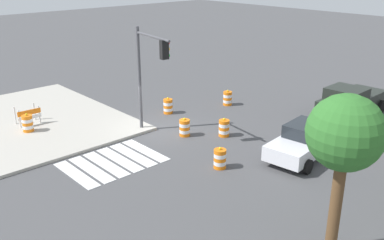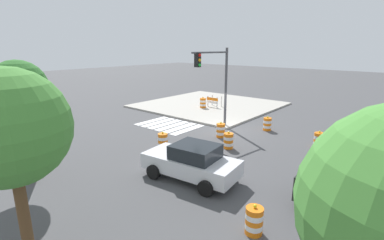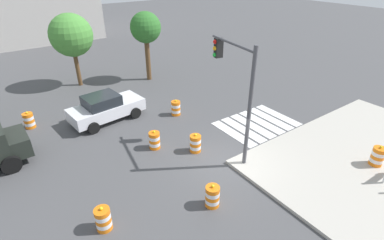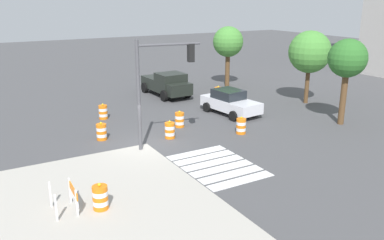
{
  "view_description": "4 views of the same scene",
  "coord_description": "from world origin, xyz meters",
  "px_view_note": "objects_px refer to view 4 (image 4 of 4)",
  "views": [
    {
      "loc": [
        13.41,
        17.59,
        8.77
      ],
      "look_at": [
        0.04,
        2.91,
        1.39
      ],
      "focal_mm": 40.21,
      "sensor_mm": 36.0,
      "label": 1
    },
    {
      "loc": [
        -10.41,
        16.23,
        5.75
      ],
      "look_at": [
        0.38,
        3.41,
        1.34
      ],
      "focal_mm": 26.32,
      "sensor_mm": 36.0,
      "label": 2
    },
    {
      "loc": [
        -7.74,
        -8.16,
        8.44
      ],
      "look_at": [
        0.24,
        3.1,
        0.88
      ],
      "focal_mm": 27.23,
      "sensor_mm": 36.0,
      "label": 3
    },
    {
      "loc": [
        18.45,
        -7.86,
        7.5
      ],
      "look_at": [
        0.74,
        2.32,
        1.3
      ],
      "focal_mm": 37.66,
      "sensor_mm": 36.0,
      "label": 4
    }
  ],
  "objects_px": {
    "pickup_truck": "(167,84)",
    "traffic_barrel_median_far": "(103,112)",
    "traffic_barrel_crosswalk_end": "(180,120)",
    "traffic_light_pole": "(161,75)",
    "traffic_barrel_near_corner": "(218,93)",
    "traffic_barrel_median_near": "(170,130)",
    "traffic_barrel_on_sidewalk": "(100,197)",
    "traffic_barrel_lane_center": "(241,126)",
    "construction_barricade": "(69,196)",
    "traffic_barrel_far_curb": "(101,132)",
    "street_tree_streetside_far": "(228,42)",
    "street_tree_streetside_mid": "(347,60)",
    "sports_car": "(230,102)",
    "street_tree_streetside_near": "(310,52)"
  },
  "relations": [
    {
      "from": "traffic_barrel_lane_center",
      "to": "street_tree_streetside_near",
      "type": "bearing_deg",
      "value": 111.58
    },
    {
      "from": "traffic_barrel_near_corner",
      "to": "traffic_barrel_on_sidewalk",
      "type": "bearing_deg",
      "value": -46.99
    },
    {
      "from": "traffic_barrel_median_near",
      "to": "traffic_barrel_lane_center",
      "type": "height_order",
      "value": "same"
    },
    {
      "from": "traffic_barrel_near_corner",
      "to": "traffic_barrel_on_sidewalk",
      "type": "height_order",
      "value": "traffic_barrel_on_sidewalk"
    },
    {
      "from": "traffic_light_pole",
      "to": "street_tree_streetside_far",
      "type": "relative_size",
      "value": 1.06
    },
    {
      "from": "traffic_barrel_near_corner",
      "to": "traffic_barrel_median_far",
      "type": "bearing_deg",
      "value": -84.79
    },
    {
      "from": "traffic_barrel_far_curb",
      "to": "street_tree_streetside_near",
      "type": "bearing_deg",
      "value": 91.35
    },
    {
      "from": "street_tree_streetside_far",
      "to": "traffic_light_pole",
      "type": "bearing_deg",
      "value": -46.44
    },
    {
      "from": "traffic_barrel_median_far",
      "to": "traffic_barrel_lane_center",
      "type": "relative_size",
      "value": 1.0
    },
    {
      "from": "sports_car",
      "to": "traffic_barrel_median_far",
      "type": "relative_size",
      "value": 4.4
    },
    {
      "from": "pickup_truck",
      "to": "traffic_barrel_median_far",
      "type": "relative_size",
      "value": 5.11
    },
    {
      "from": "traffic_barrel_median_far",
      "to": "traffic_light_pole",
      "type": "height_order",
      "value": "traffic_light_pole"
    },
    {
      "from": "sports_car",
      "to": "traffic_barrel_far_curb",
      "type": "relative_size",
      "value": 4.4
    },
    {
      "from": "sports_car",
      "to": "street_tree_streetside_near",
      "type": "height_order",
      "value": "street_tree_streetside_near"
    },
    {
      "from": "traffic_barrel_median_near",
      "to": "street_tree_streetside_far",
      "type": "distance_m",
      "value": 15.02
    },
    {
      "from": "traffic_barrel_lane_center",
      "to": "pickup_truck",
      "type": "bearing_deg",
      "value": 177.29
    },
    {
      "from": "street_tree_streetside_mid",
      "to": "traffic_light_pole",
      "type": "bearing_deg",
      "value": -97.78
    },
    {
      "from": "traffic_barrel_median_far",
      "to": "street_tree_streetside_far",
      "type": "relative_size",
      "value": 0.2
    },
    {
      "from": "traffic_barrel_median_near",
      "to": "traffic_light_pole",
      "type": "relative_size",
      "value": 0.19
    },
    {
      "from": "pickup_truck",
      "to": "traffic_barrel_median_far",
      "type": "distance_m",
      "value": 7.41
    },
    {
      "from": "traffic_barrel_near_corner",
      "to": "street_tree_streetside_near",
      "type": "xyz_separation_m",
      "value": [
        4.34,
        4.97,
        3.32
      ]
    },
    {
      "from": "construction_barricade",
      "to": "street_tree_streetside_far",
      "type": "bearing_deg",
      "value": 131.36
    },
    {
      "from": "traffic_barrel_median_far",
      "to": "sports_car",
      "type": "bearing_deg",
      "value": 68.37
    },
    {
      "from": "traffic_barrel_near_corner",
      "to": "sports_car",
      "type": "bearing_deg",
      "value": -22.65
    },
    {
      "from": "traffic_barrel_crosswalk_end",
      "to": "street_tree_streetside_near",
      "type": "bearing_deg",
      "value": 92.54
    },
    {
      "from": "traffic_barrel_crosswalk_end",
      "to": "street_tree_streetside_mid",
      "type": "height_order",
      "value": "street_tree_streetside_mid"
    },
    {
      "from": "traffic_barrel_far_curb",
      "to": "sports_car",
      "type": "bearing_deg",
      "value": 94.75
    },
    {
      "from": "traffic_light_pole",
      "to": "traffic_barrel_far_curb",
      "type": "bearing_deg",
      "value": -142.91
    },
    {
      "from": "traffic_light_pole",
      "to": "construction_barricade",
      "type": "bearing_deg",
      "value": -53.7
    },
    {
      "from": "pickup_truck",
      "to": "traffic_light_pole",
      "type": "xyz_separation_m",
      "value": [
        10.46,
        -5.53,
        2.94
      ]
    },
    {
      "from": "traffic_light_pole",
      "to": "traffic_barrel_crosswalk_end",
      "type": "bearing_deg",
      "value": 138.27
    },
    {
      "from": "traffic_barrel_median_near",
      "to": "traffic_barrel_far_curb",
      "type": "xyz_separation_m",
      "value": [
        -1.64,
        -3.38,
        0.0
      ]
    },
    {
      "from": "traffic_barrel_crosswalk_end",
      "to": "traffic_barrel_far_curb",
      "type": "bearing_deg",
      "value": -91.35
    },
    {
      "from": "pickup_truck",
      "to": "traffic_barrel_far_curb",
      "type": "distance_m",
      "value": 10.81
    },
    {
      "from": "sports_car",
      "to": "pickup_truck",
      "type": "bearing_deg",
      "value": -168.6
    },
    {
      "from": "pickup_truck",
      "to": "street_tree_streetside_near",
      "type": "relative_size",
      "value": 0.98
    },
    {
      "from": "traffic_barrel_far_curb",
      "to": "traffic_barrel_lane_center",
      "type": "height_order",
      "value": "same"
    },
    {
      "from": "traffic_barrel_median_far",
      "to": "street_tree_streetside_far",
      "type": "bearing_deg",
      "value": 109.19
    },
    {
      "from": "construction_barricade",
      "to": "traffic_light_pole",
      "type": "bearing_deg",
      "value": 126.3
    },
    {
      "from": "construction_barricade",
      "to": "street_tree_streetside_far",
      "type": "height_order",
      "value": "street_tree_streetside_far"
    },
    {
      "from": "street_tree_streetside_mid",
      "to": "traffic_barrel_median_far",
      "type": "bearing_deg",
      "value": -124.06
    },
    {
      "from": "pickup_truck",
      "to": "traffic_barrel_crosswalk_end",
      "type": "height_order",
      "value": "pickup_truck"
    },
    {
      "from": "traffic_barrel_median_near",
      "to": "traffic_barrel_crosswalk_end",
      "type": "bearing_deg",
      "value": 136.71
    },
    {
      "from": "pickup_truck",
      "to": "construction_barricade",
      "type": "height_order",
      "value": "pickup_truck"
    },
    {
      "from": "pickup_truck",
      "to": "traffic_barrel_median_far",
      "type": "height_order",
      "value": "pickup_truck"
    },
    {
      "from": "traffic_barrel_crosswalk_end",
      "to": "traffic_barrel_median_far",
      "type": "bearing_deg",
      "value": -138.79
    },
    {
      "from": "traffic_barrel_median_near",
      "to": "traffic_light_pole",
      "type": "height_order",
      "value": "traffic_light_pole"
    },
    {
      "from": "traffic_light_pole",
      "to": "street_tree_streetside_far",
      "type": "distance_m",
      "value": 16.37
    },
    {
      "from": "traffic_light_pole",
      "to": "traffic_barrel_lane_center",
      "type": "bearing_deg",
      "value": 90.06
    },
    {
      "from": "traffic_barrel_crosswalk_end",
      "to": "traffic_light_pole",
      "type": "bearing_deg",
      "value": -41.73
    }
  ]
}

